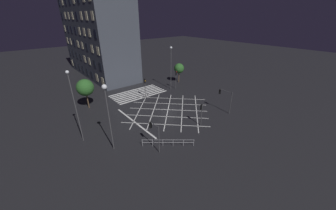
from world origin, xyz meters
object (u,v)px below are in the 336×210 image
street_lamp_west (171,60)px  traffic_light_sw_cross (176,76)px  street_tree_far (85,88)px  street_lamp_far (107,102)px  traffic_light_median_north (201,110)px  street_lamp_east (74,100)px  traffic_light_median_south (145,84)px  traffic_light_ne_cross (154,130)px  street_tree_near (179,68)px  traffic_light_nw_cross (225,96)px

street_lamp_west → traffic_light_sw_cross: bearing=148.8°
street_lamp_west → street_tree_far: 19.17m
street_lamp_far → street_tree_far: bearing=-96.7°
traffic_light_median_north → street_lamp_east: street_lamp_east is taller
traffic_light_median_south → traffic_light_ne_cross: 17.75m
street_tree_far → street_tree_near: bearing=-179.2°
street_lamp_west → traffic_light_median_north: bearing=65.8°
street_lamp_east → street_lamp_west: street_lamp_east is taller
street_lamp_east → street_lamp_west: size_ratio=1.02×
traffic_light_ne_cross → traffic_light_median_south: bearing=-29.8°
traffic_light_median_north → traffic_light_median_south: size_ratio=0.89×
traffic_light_ne_cross → street_lamp_east: (6.83, -7.92, 3.52)m
traffic_light_nw_cross → street_tree_far: street_tree_far is taller
street_lamp_west → street_tree_far: bearing=-7.3°
traffic_light_sw_cross → street_tree_far: (19.88, -3.07, 0.95)m
street_lamp_west → street_tree_near: bearing=-151.9°
traffic_light_ne_cross → street_tree_far: 18.35m
traffic_light_sw_cross → street_lamp_west: street_lamp_west is taller
traffic_light_sw_cross → street_tree_far: street_tree_far is taller
traffic_light_sw_cross → street_tree_far: 20.13m
traffic_light_nw_cross → street_tree_far: bearing=47.3°
street_lamp_west → traffic_light_nw_cross: bearing=90.2°
street_lamp_far → street_lamp_west: bearing=-149.1°
traffic_light_median_south → street_lamp_far: street_lamp_far is taller
traffic_light_sw_cross → traffic_light_median_north: (8.11, 15.01, -0.48)m
traffic_light_median_north → street_lamp_west: size_ratio=0.38×
traffic_light_median_north → street_lamp_far: 14.54m
street_tree_near → street_lamp_east: bearing=20.5°
street_lamp_far → traffic_light_ne_cross: bearing=141.2°
street_lamp_far → street_tree_near: street_lamp_far is taller
traffic_light_ne_cross → traffic_light_nw_cross: (-16.31, -0.76, 0.19)m
street_tree_far → street_lamp_east: bearing=67.2°
street_lamp_far → traffic_light_nw_cross: bearing=172.6°
traffic_light_sw_cross → street_lamp_east: bearing=-73.5°
traffic_light_nw_cross → street_lamp_west: size_ratio=0.41×
traffic_light_ne_cross → traffic_light_nw_cross: traffic_light_nw_cross is taller
traffic_light_median_south → street_lamp_west: bearing=92.3°
traffic_light_median_south → street_tree_far: bearing=-103.5°
street_lamp_west → street_tree_far: street_lamp_west is taller
traffic_light_median_north → traffic_light_nw_cross: traffic_light_nw_cross is taller
traffic_light_median_south → traffic_light_nw_cross: 16.46m
street_tree_near → street_tree_far: street_tree_far is taller
traffic_light_sw_cross → street_tree_near: (-4.07, -3.40, 0.51)m
traffic_light_median_south → street_tree_near: size_ratio=0.85×
traffic_light_median_north → traffic_light_nw_cross: size_ratio=0.91×
traffic_light_median_north → street_tree_near: street_tree_near is taller
traffic_light_median_south → street_lamp_west: size_ratio=0.42×
street_lamp_west → street_tree_near: 6.71m
traffic_light_sw_cross → traffic_light_median_north: bearing=-28.4°
street_tree_far → traffic_light_nw_cross: bearing=137.3°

